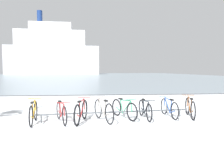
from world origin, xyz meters
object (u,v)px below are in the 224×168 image
(bicycle_0, at_px, (33,113))
(ferry_ship, at_px, (53,53))
(bicycle_7, at_px, (190,108))
(bicycle_4, at_px, (124,109))
(bicycle_1, at_px, (61,112))
(bicycle_2, at_px, (81,111))
(bicycle_5, at_px, (145,109))
(bicycle_3, at_px, (103,110))
(bicycle_6, at_px, (169,108))

(bicycle_0, relative_size, ferry_ship, 0.04)
(bicycle_0, bearing_deg, bicycle_7, 4.79)
(bicycle_4, bearing_deg, bicycle_1, -169.10)
(bicycle_4, distance_m, ferry_ship, 86.90)
(bicycle_0, bearing_deg, bicycle_4, 8.88)
(bicycle_7, xyz_separation_m, ferry_ship, (-21.51, 84.38, 8.64))
(bicycle_2, height_order, bicycle_5, bicycle_2)
(bicycle_0, height_order, bicycle_7, bicycle_0)
(bicycle_3, bearing_deg, bicycle_6, 10.03)
(bicycle_5, bearing_deg, bicycle_7, 2.90)
(bicycle_6, distance_m, bicycle_7, 0.79)
(bicycle_2, xyz_separation_m, ferry_ship, (-17.40, 84.80, 8.64))
(bicycle_6, bearing_deg, ferry_ship, 103.82)
(bicycle_7, bearing_deg, ferry_ship, 104.30)
(bicycle_4, xyz_separation_m, bicycle_5, (0.78, -0.10, -0.01))
(bicycle_0, distance_m, bicycle_6, 4.95)
(bicycle_2, height_order, bicycle_3, bicycle_3)
(bicycle_4, xyz_separation_m, ferry_ship, (-18.95, 84.36, 8.66))
(bicycle_0, distance_m, bicycle_2, 1.60)
(bicycle_6, bearing_deg, bicycle_4, -176.60)
(bicycle_5, relative_size, bicycle_7, 1.02)
(bicycle_0, distance_m, ferry_ship, 86.74)
(bicycle_7, height_order, ferry_ship, ferry_ship)
(bicycle_2, bearing_deg, bicycle_4, 15.89)
(bicycle_0, bearing_deg, ferry_ship, 100.55)
(bicycle_2, height_order, bicycle_7, bicycle_2)
(bicycle_1, relative_size, bicycle_5, 0.98)
(bicycle_2, xyz_separation_m, bicycle_7, (4.10, 0.43, -0.00))
(bicycle_0, relative_size, bicycle_4, 1.04)
(bicycle_0, relative_size, bicycle_5, 1.00)
(bicycle_0, bearing_deg, bicycle_3, 3.52)
(bicycle_5, bearing_deg, bicycle_6, 11.87)
(bicycle_6, bearing_deg, bicycle_2, -170.65)
(bicycle_1, distance_m, ferry_ship, 86.86)
(bicycle_2, bearing_deg, ferry_ship, 101.60)
(bicycle_0, relative_size, bicycle_1, 1.03)
(bicycle_0, height_order, bicycle_6, bicycle_0)
(bicycle_2, bearing_deg, bicycle_1, 178.99)
(bicycle_5, distance_m, ferry_ship, 87.17)
(bicycle_0, xyz_separation_m, ferry_ship, (-15.81, 84.85, 8.64))
(bicycle_2, xyz_separation_m, bicycle_3, (0.77, 0.10, 0.01))
(bicycle_4, bearing_deg, bicycle_3, -156.13)
(bicycle_0, height_order, bicycle_3, bicycle_3)
(bicycle_1, distance_m, bicycle_2, 0.68)
(bicycle_4, bearing_deg, bicycle_6, 3.40)
(bicycle_2, bearing_deg, bicycle_3, 7.07)
(bicycle_3, bearing_deg, bicycle_1, -176.71)
(bicycle_6, bearing_deg, bicycle_5, -168.13)
(bicycle_4, relative_size, bicycle_7, 0.98)
(bicycle_0, height_order, bicycle_2, bicycle_2)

